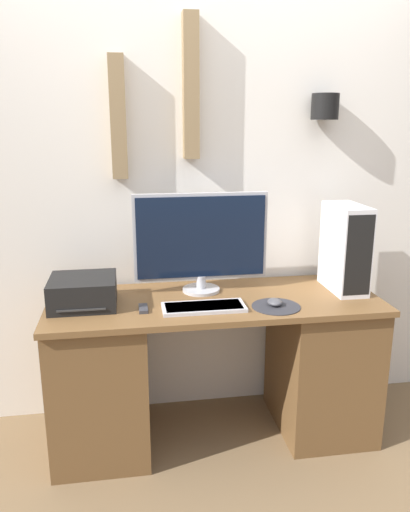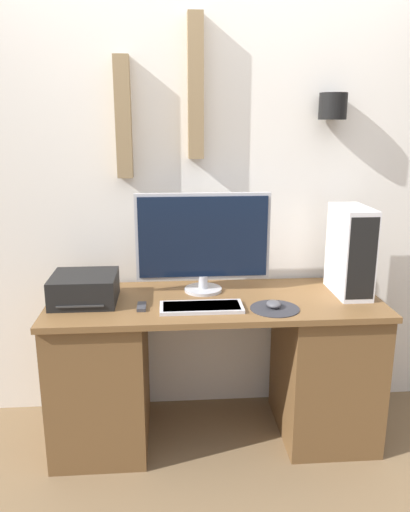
% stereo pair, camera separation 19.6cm
% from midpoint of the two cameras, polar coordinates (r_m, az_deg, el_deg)
% --- Properties ---
extents(ground_plane, '(12.00, 12.00, 0.00)m').
position_cam_midpoint_polar(ground_plane, '(2.66, 4.07, -23.42)').
color(ground_plane, brown).
extents(wall_back, '(6.40, 0.20, 2.70)m').
position_cam_midpoint_polar(wall_back, '(2.78, 2.54, 8.82)').
color(wall_back, white).
rests_on(wall_back, ground_plane).
extents(desk, '(1.69, 0.63, 0.78)m').
position_cam_midpoint_polar(desk, '(2.71, 3.25, -12.52)').
color(desk, brown).
rests_on(desk, ground_plane).
extents(monitor, '(0.70, 0.20, 0.52)m').
position_cam_midpoint_polar(monitor, '(2.60, 1.94, 1.85)').
color(monitor, '#B7B7BC').
rests_on(monitor, desk).
extents(keyboard, '(0.40, 0.16, 0.02)m').
position_cam_midpoint_polar(keyboard, '(2.42, 1.93, -5.88)').
color(keyboard, silver).
rests_on(keyboard, desk).
extents(mousepad, '(0.24, 0.24, 0.00)m').
position_cam_midpoint_polar(mousepad, '(2.46, 10.27, -5.96)').
color(mousepad, '#2D2D33').
rests_on(mousepad, desk).
extents(mouse, '(0.07, 0.09, 0.03)m').
position_cam_midpoint_polar(mouse, '(2.46, 10.14, -5.46)').
color(mouse, '#4C4C51').
rests_on(mouse, mousepad).
extents(computer_tower, '(0.16, 0.33, 0.46)m').
position_cam_midpoint_polar(computer_tower, '(2.71, 18.33, 0.53)').
color(computer_tower, white).
rests_on(computer_tower, desk).
extents(printer, '(0.32, 0.31, 0.14)m').
position_cam_midpoint_polar(printer, '(2.54, -11.47, -3.70)').
color(printer, black).
rests_on(printer, desk).
extents(remote_control, '(0.04, 0.11, 0.02)m').
position_cam_midpoint_polar(remote_control, '(2.43, -4.96, -5.82)').
color(remote_control, '#38383D').
rests_on(remote_control, desk).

